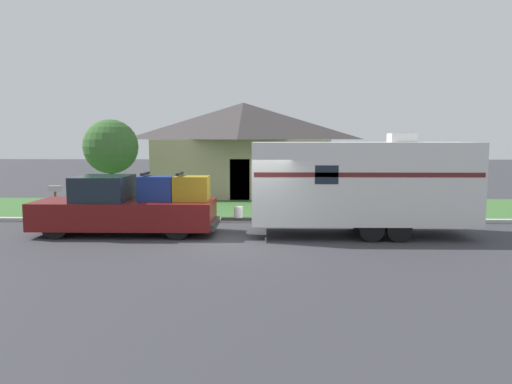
{
  "coord_description": "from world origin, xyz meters",
  "views": [
    {
      "loc": [
        0.53,
        -14.74,
        3.13
      ],
      "look_at": [
        0.15,
        1.34,
        1.4
      ],
      "focal_mm": 35.0,
      "sensor_mm": 36.0,
      "label": 1
    }
  ],
  "objects": [
    {
      "name": "ground_plane",
      "position": [
        0.0,
        0.0,
        0.0
      ],
      "size": [
        120.0,
        120.0,
        0.0
      ],
      "primitive_type": "plane",
      "color": "#38383D"
    },
    {
      "name": "curb_strip",
      "position": [
        0.0,
        3.75,
        0.07
      ],
      "size": [
        80.0,
        0.3,
        0.14
      ],
      "color": "#ADADA8",
      "rests_on": "ground_plane"
    },
    {
      "name": "lawn_strip",
      "position": [
        0.0,
        7.4,
        0.01
      ],
      "size": [
        80.0,
        7.0,
        0.03
      ],
      "color": "#3D6B33",
      "rests_on": "ground_plane"
    },
    {
      "name": "house_across_street",
      "position": [
        -0.88,
        14.24,
        2.68
      ],
      "size": [
        9.87,
        8.58,
        5.18
      ],
      "color": "tan",
      "rests_on": "ground_plane"
    },
    {
      "name": "pickup_truck",
      "position": [
        -4.08,
        1.34,
        0.88
      ],
      "size": [
        5.92,
        2.08,
        2.03
      ],
      "color": "black",
      "rests_on": "ground_plane"
    },
    {
      "name": "travel_trailer",
      "position": [
        3.55,
        1.34,
        1.72
      ],
      "size": [
        8.03,
        2.49,
        3.29
      ],
      "color": "black",
      "rests_on": "ground_plane"
    },
    {
      "name": "mailbox",
      "position": [
        -7.75,
        4.36,
        1.0
      ],
      "size": [
        0.48,
        0.2,
        1.3
      ],
      "color": "brown",
      "rests_on": "ground_plane"
    },
    {
      "name": "tree_in_yard",
      "position": [
        -6.49,
        7.47,
        2.75
      ],
      "size": [
        2.43,
        2.43,
        3.98
      ],
      "color": "brown",
      "rests_on": "ground_plane"
    }
  ]
}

